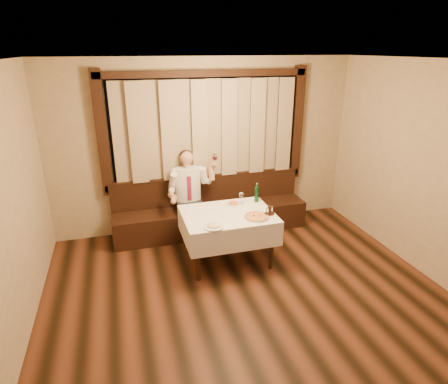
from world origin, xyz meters
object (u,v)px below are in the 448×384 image
object	(u,v)px
pasta_red	(233,202)
cruet_caddy	(269,212)
banquette	(211,213)
dining_table	(228,220)
seated_man	(189,188)
green_bottle	(257,194)
pizza	(257,217)
pasta_cream	(214,225)

from	to	relation	value
pasta_red	cruet_caddy	size ratio (longest dim) A/B	1.70
banquette	dining_table	world-z (taller)	banquette
pasta_red	seated_man	size ratio (longest dim) A/B	0.17
banquette	seated_man	distance (m)	0.64
dining_table	green_bottle	bearing A→B (deg)	27.86
banquette	pasta_red	size ratio (longest dim) A/B	13.55
banquette	green_bottle	xyz separation A→B (m)	(0.53, -0.74, 0.57)
banquette	pasta_red	bearing A→B (deg)	-77.64
cruet_caddy	pizza	bearing A→B (deg)	174.70
banquette	dining_table	size ratio (longest dim) A/B	2.52
banquette	green_bottle	distance (m)	1.08
pasta_red	pizza	bearing A→B (deg)	-72.39
pasta_cream	banquette	bearing A→B (deg)	77.74
banquette	pasta_cream	world-z (taller)	banquette
seated_man	green_bottle	bearing A→B (deg)	-36.07
pasta_cream	cruet_caddy	size ratio (longest dim) A/B	1.97
pasta_red	cruet_caddy	distance (m)	0.61
cruet_caddy	seated_man	distance (m)	1.46
banquette	seated_man	xyz separation A→B (m)	(-0.37, -0.09, 0.52)
seated_man	pasta_cream	bearing A→B (deg)	-87.15
banquette	pasta_cream	distance (m)	1.50
dining_table	seated_man	world-z (taller)	seated_man
dining_table	pasta_cream	bearing A→B (deg)	-129.43
pizza	green_bottle	distance (m)	0.58
banquette	pizza	size ratio (longest dim) A/B	9.26
pasta_cream	cruet_caddy	world-z (taller)	cruet_caddy
pizza	pasta_red	distance (m)	0.55
green_bottle	pasta_red	bearing A→B (deg)	-179.25
banquette	green_bottle	bearing A→B (deg)	-54.51
pizza	cruet_caddy	xyz separation A→B (m)	(0.20, 0.03, 0.03)
pizza	pasta_cream	xyz separation A→B (m)	(-0.63, -0.12, 0.02)
banquette	cruet_caddy	bearing A→B (deg)	-66.86
dining_table	pasta_red	world-z (taller)	pasta_red
banquette	green_bottle	size ratio (longest dim) A/B	10.78
green_bottle	cruet_caddy	bearing A→B (deg)	-90.00
pasta_red	dining_table	bearing A→B (deg)	-120.76
green_bottle	cruet_caddy	world-z (taller)	green_bottle
pasta_cream	seated_man	distance (m)	1.30
dining_table	pasta_red	size ratio (longest dim) A/B	5.38
green_bottle	banquette	bearing A→B (deg)	125.49
dining_table	cruet_caddy	size ratio (longest dim) A/B	9.16
banquette	seated_man	size ratio (longest dim) A/B	2.24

